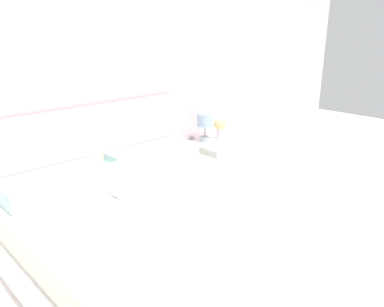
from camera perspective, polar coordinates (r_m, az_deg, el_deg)
ground_plane at (r=3.58m, az=-13.84°, el=-9.72°), size 12.00×12.00×0.00m
wall_back at (r=3.25m, az=-16.27°, el=11.40°), size 8.00×0.06×2.60m
bed at (r=2.77m, az=-4.22°, el=-11.56°), size 1.93×2.02×1.05m
nightstand at (r=4.02m, az=3.51°, el=-1.88°), size 0.44×0.48×0.52m
table_lamp at (r=3.93m, az=2.01°, el=4.88°), size 0.18×0.18×0.31m
flower_vase at (r=4.05m, az=4.27°, el=4.22°), size 0.13×0.13×0.23m
teacup at (r=3.82m, az=3.28°, el=1.59°), size 0.11×0.11×0.07m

